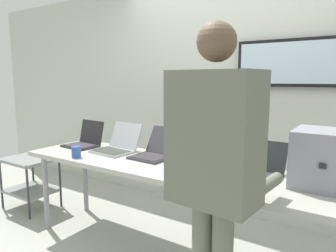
{
  "coord_description": "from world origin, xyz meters",
  "views": [
    {
      "loc": [
        1.33,
        -2.01,
        1.47
      ],
      "look_at": [
        -0.11,
        0.17,
        1.07
      ],
      "focal_mm": 33.14,
      "sensor_mm": 36.0,
      "label": 1
    }
  ],
  "objects_px": {
    "workbench": "(168,171)",
    "coffee_mug": "(76,152)",
    "person": "(215,162)",
    "laptop_station_1": "(117,145)",
    "laptop_station_4": "(259,168)",
    "equipment_box": "(327,159)",
    "laptop_station_0": "(85,140)",
    "laptop_station_2": "(155,151)",
    "storage_cart": "(30,175)",
    "laptop_station_3": "(204,158)"
  },
  "relations": [
    {
      "from": "person",
      "to": "storage_cart",
      "type": "distance_m",
      "value": 2.7
    },
    {
      "from": "workbench",
      "to": "laptop_station_1",
      "type": "bearing_deg",
      "value": 169.76
    },
    {
      "from": "laptop_station_0",
      "to": "laptop_station_2",
      "type": "relative_size",
      "value": 0.86
    },
    {
      "from": "laptop_station_0",
      "to": "person",
      "type": "relative_size",
      "value": 0.2
    },
    {
      "from": "laptop_station_0",
      "to": "laptop_station_4",
      "type": "relative_size",
      "value": 1.05
    },
    {
      "from": "workbench",
      "to": "equipment_box",
      "type": "relative_size",
      "value": 6.94
    },
    {
      "from": "equipment_box",
      "to": "laptop_station_1",
      "type": "bearing_deg",
      "value": -179.81
    },
    {
      "from": "laptop_station_2",
      "to": "storage_cart",
      "type": "relative_size",
      "value": 0.71
    },
    {
      "from": "workbench",
      "to": "laptop_station_4",
      "type": "xyz_separation_m",
      "value": [
        0.69,
        0.13,
        0.11
      ]
    },
    {
      "from": "laptop_station_3",
      "to": "laptop_station_0",
      "type": "bearing_deg",
      "value": -178.7
    },
    {
      "from": "laptop_station_1",
      "to": "laptop_station_4",
      "type": "relative_size",
      "value": 1.19
    },
    {
      "from": "laptop_station_4",
      "to": "person",
      "type": "height_order",
      "value": "person"
    },
    {
      "from": "laptop_station_1",
      "to": "laptop_station_2",
      "type": "relative_size",
      "value": 0.97
    },
    {
      "from": "storage_cart",
      "to": "laptop_station_4",
      "type": "bearing_deg",
      "value": 3.81
    },
    {
      "from": "equipment_box",
      "to": "storage_cart",
      "type": "xyz_separation_m",
      "value": [
        -2.97,
        -0.16,
        -0.58
      ]
    },
    {
      "from": "workbench",
      "to": "laptop_station_0",
      "type": "xyz_separation_m",
      "value": [
        -1.09,
        0.11,
        0.11
      ]
    },
    {
      "from": "workbench",
      "to": "equipment_box",
      "type": "distance_m",
      "value": 1.15
    },
    {
      "from": "laptop_station_1",
      "to": "laptop_station_4",
      "type": "distance_m",
      "value": 1.34
    },
    {
      "from": "equipment_box",
      "to": "coffee_mug",
      "type": "bearing_deg",
      "value": -168.95
    },
    {
      "from": "equipment_box",
      "to": "person",
      "type": "relative_size",
      "value": 0.23
    },
    {
      "from": "laptop_station_2",
      "to": "storage_cart",
      "type": "bearing_deg",
      "value": -173.67
    },
    {
      "from": "laptop_station_2",
      "to": "laptop_station_4",
      "type": "height_order",
      "value": "laptop_station_2"
    },
    {
      "from": "workbench",
      "to": "storage_cart",
      "type": "bearing_deg",
      "value": -178.88
    },
    {
      "from": "laptop_station_1",
      "to": "laptop_station_4",
      "type": "height_order",
      "value": "laptop_station_1"
    },
    {
      "from": "equipment_box",
      "to": "laptop_station_4",
      "type": "bearing_deg",
      "value": 178.8
    },
    {
      "from": "workbench",
      "to": "equipment_box",
      "type": "height_order",
      "value": "equipment_box"
    },
    {
      "from": "coffee_mug",
      "to": "workbench",
      "type": "bearing_deg",
      "value": 17.43
    },
    {
      "from": "workbench",
      "to": "person",
      "type": "height_order",
      "value": "person"
    },
    {
      "from": "coffee_mug",
      "to": "laptop_station_1",
      "type": "bearing_deg",
      "value": 68.9
    },
    {
      "from": "equipment_box",
      "to": "laptop_station_4",
      "type": "distance_m",
      "value": 0.45
    },
    {
      "from": "laptop_station_3",
      "to": "storage_cart",
      "type": "distance_m",
      "value": 2.16
    },
    {
      "from": "person",
      "to": "coffee_mug",
      "type": "distance_m",
      "value": 1.55
    },
    {
      "from": "workbench",
      "to": "coffee_mug",
      "type": "height_order",
      "value": "coffee_mug"
    },
    {
      "from": "laptop_station_3",
      "to": "person",
      "type": "bearing_deg",
      "value": -59.76
    },
    {
      "from": "person",
      "to": "coffee_mug",
      "type": "height_order",
      "value": "person"
    },
    {
      "from": "laptop_station_2",
      "to": "laptop_station_4",
      "type": "bearing_deg",
      "value": -0.68
    },
    {
      "from": "coffee_mug",
      "to": "storage_cart",
      "type": "relative_size",
      "value": 0.17
    },
    {
      "from": "laptop_station_1",
      "to": "laptop_station_4",
      "type": "bearing_deg",
      "value": 0.64
    },
    {
      "from": "laptop_station_1",
      "to": "coffee_mug",
      "type": "relative_size",
      "value": 4.06
    },
    {
      "from": "laptop_station_0",
      "to": "storage_cart",
      "type": "relative_size",
      "value": 0.61
    },
    {
      "from": "laptop_station_3",
      "to": "coffee_mug",
      "type": "distance_m",
      "value": 1.11
    },
    {
      "from": "laptop_station_0",
      "to": "laptop_station_4",
      "type": "bearing_deg",
      "value": 0.74
    },
    {
      "from": "laptop_station_0",
      "to": "laptop_station_1",
      "type": "relative_size",
      "value": 0.89
    },
    {
      "from": "laptop_station_2",
      "to": "coffee_mug",
      "type": "height_order",
      "value": "laptop_station_2"
    },
    {
      "from": "laptop_station_2",
      "to": "storage_cart",
      "type": "height_order",
      "value": "laptop_station_2"
    },
    {
      "from": "workbench",
      "to": "storage_cart",
      "type": "distance_m",
      "value": 1.89
    },
    {
      "from": "equipment_box",
      "to": "person",
      "type": "height_order",
      "value": "person"
    },
    {
      "from": "laptop_station_0",
      "to": "storage_cart",
      "type": "height_order",
      "value": "laptop_station_0"
    },
    {
      "from": "storage_cart",
      "to": "workbench",
      "type": "bearing_deg",
      "value": 1.12
    },
    {
      "from": "laptop_station_2",
      "to": "laptop_station_4",
      "type": "xyz_separation_m",
      "value": [
        0.92,
        -0.01,
        -0.0
      ]
    }
  ]
}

